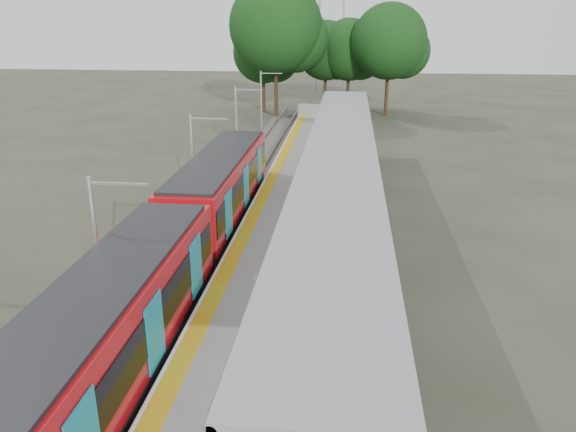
% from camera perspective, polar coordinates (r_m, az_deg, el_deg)
% --- Properties ---
extents(trackbed, '(3.00, 70.00, 0.24)m').
position_cam_1_polar(trackbed, '(31.86, -5.77, 1.07)').
color(trackbed, '#59544C').
rests_on(trackbed, ground).
extents(platform, '(6.00, 50.00, 1.00)m').
position_cam_1_polar(platform, '(31.15, 2.34, 1.45)').
color(platform, gray).
rests_on(platform, ground).
extents(tactile_strip, '(0.60, 50.00, 0.02)m').
position_cam_1_polar(tactile_strip, '(31.25, -2.32, 2.50)').
color(tactile_strip, gold).
rests_on(tactile_strip, platform).
extents(end_fence, '(6.00, 0.10, 1.20)m').
position_cam_1_polar(end_fence, '(55.18, 4.19, 10.67)').
color(end_fence, '#9EA0A5').
rests_on(end_fence, platform).
extents(train, '(2.74, 27.60, 3.62)m').
position_cam_1_polar(train, '(22.49, -10.87, -2.07)').
color(train, black).
rests_on(train, ground).
extents(canopy, '(3.27, 38.00, 3.66)m').
position_cam_1_polar(canopy, '(26.41, 5.37, 6.36)').
color(canopy, '#9EA0A5').
rests_on(canopy, platform).
extents(tree_cluster, '(20.52, 14.80, 13.88)m').
position_cam_1_polar(tree_cluster, '(61.74, 2.94, 17.43)').
color(tree_cluster, '#382316').
rests_on(tree_cluster, ground).
extents(catenary_masts, '(2.08, 48.16, 5.40)m').
position_cam_1_polar(catenary_masts, '(30.55, -9.50, 5.54)').
color(catenary_masts, '#9EA0A5').
rests_on(catenary_masts, ground).
extents(bench_mid, '(0.64, 1.48, 0.98)m').
position_cam_1_polar(bench_mid, '(22.99, 6.47, -2.78)').
color(bench_mid, '#0E1246').
rests_on(bench_mid, platform).
extents(bench_far, '(0.82, 1.47, 0.96)m').
position_cam_1_polar(bench_far, '(40.49, 6.61, 7.12)').
color(bench_far, '#0E1246').
rests_on(bench_far, platform).
extents(info_pillar_near, '(0.43, 0.43, 1.93)m').
position_cam_1_polar(info_pillar_near, '(19.98, 2.41, -5.27)').
color(info_pillar_near, beige).
rests_on(info_pillar_near, platform).
extents(info_pillar_far, '(0.41, 0.41, 1.84)m').
position_cam_1_polar(info_pillar_far, '(37.91, 3.81, 6.79)').
color(info_pillar_far, beige).
rests_on(info_pillar_far, platform).
extents(litter_bin, '(0.55, 0.55, 1.03)m').
position_cam_1_polar(litter_bin, '(29.75, 6.23, 2.51)').
color(litter_bin, '#9EA0A5').
rests_on(litter_bin, platform).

